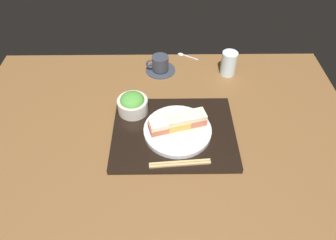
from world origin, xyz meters
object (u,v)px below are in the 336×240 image
at_px(sandwich_middle, 178,123).
at_px(sandwich_far, 194,120).
at_px(teaspoon, 184,55).
at_px(salad_bowl, 133,104).
at_px(coffee_cup, 160,65).
at_px(sandwich_plate, 178,130).
at_px(chopsticks_pair, 180,163).
at_px(drinking_glass, 229,63).
at_px(sandwich_near, 161,127).

height_order(sandwich_middle, sandwich_far, sandwich_middle).
distance_m(sandwich_far, teaspoon, 0.47).
distance_m(sandwich_far, salad_bowl, 0.23).
height_order(sandwich_far, coffee_cup, sandwich_far).
height_order(sandwich_plate, chopsticks_pair, sandwich_plate).
bearing_deg(chopsticks_pair, sandwich_far, 70.74).
bearing_deg(drinking_glass, teaspoon, 142.65).
bearing_deg(salad_bowl, sandwich_plate, -33.83).
bearing_deg(sandwich_middle, salad_bowl, 146.17).
bearing_deg(sandwich_plate, teaspoon, 84.76).
xyz_separation_m(sandwich_far, teaspoon, (-0.01, 0.47, -0.06)).
bearing_deg(salad_bowl, drinking_glass, 32.85).
height_order(chopsticks_pair, teaspoon, chopsticks_pair).
height_order(sandwich_middle, drinking_glass, drinking_glass).
bearing_deg(chopsticks_pair, salad_bowl, 123.95).
xyz_separation_m(salad_bowl, teaspoon, (0.20, 0.38, -0.05)).
distance_m(sandwich_plate, teaspoon, 0.49).
distance_m(salad_bowl, teaspoon, 0.43).
bearing_deg(chopsticks_pair, drinking_glass, 65.55).
bearing_deg(drinking_glass, sandwich_near, -127.22).
relative_size(sandwich_far, teaspoon, 0.90).
relative_size(chopsticks_pair, drinking_glass, 1.89).
relative_size(sandwich_near, drinking_glass, 0.88).
height_order(salad_bowl, chopsticks_pair, salad_bowl).
height_order(sandwich_plate, sandwich_near, sandwich_near).
xyz_separation_m(sandwich_plate, sandwich_far, (0.05, 0.02, 0.04)).
xyz_separation_m(sandwich_plate, salad_bowl, (-0.16, 0.10, 0.03)).
height_order(salad_bowl, teaspoon, salad_bowl).
height_order(sandwich_far, drinking_glass, drinking_glass).
bearing_deg(sandwich_middle, teaspoon, 84.76).
distance_m(drinking_glass, teaspoon, 0.23).
bearing_deg(teaspoon, coffee_cup, -133.00).
distance_m(sandwich_plate, sandwich_near, 0.07).
distance_m(sandwich_near, chopsticks_pair, 0.14).
bearing_deg(sandwich_near, sandwich_middle, 15.37).
height_order(sandwich_middle, coffee_cup, sandwich_middle).
distance_m(sandwich_near, salad_bowl, 0.16).
relative_size(sandwich_near, teaspoon, 0.94).
relative_size(sandwich_far, coffee_cup, 0.67).
bearing_deg(chopsticks_pair, sandwich_middle, 91.37).
relative_size(salad_bowl, coffee_cup, 0.85).
relative_size(sandwich_plate, chopsticks_pair, 1.20).
bearing_deg(coffee_cup, sandwich_plate, -80.75).
bearing_deg(sandwich_far, teaspoon, 91.24).
xyz_separation_m(sandwich_near, coffee_cup, (-0.01, 0.39, -0.03)).
relative_size(salad_bowl, teaspoon, 1.14).
xyz_separation_m(sandwich_near, teaspoon, (0.10, 0.50, -0.06)).
bearing_deg(sandwich_near, sandwich_far, 15.37).
height_order(sandwich_plate, sandwich_far, sandwich_far).
relative_size(sandwich_middle, drinking_glass, 0.84).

